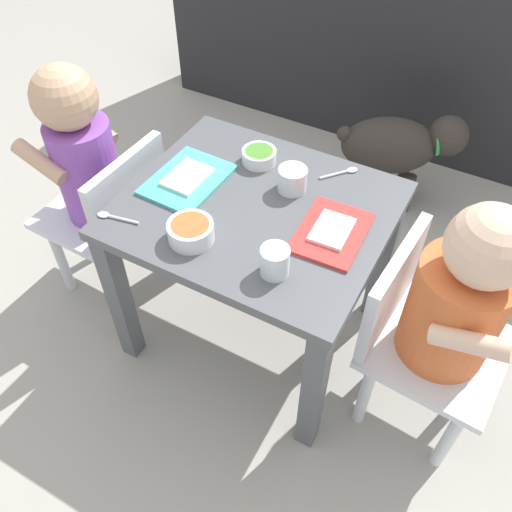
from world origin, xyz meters
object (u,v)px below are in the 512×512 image
(food_tray_left, at_px, (188,178))
(food_tray_right, at_px, (332,231))
(seated_child_left, at_px, (89,166))
(cereal_bowl_left_side, at_px, (191,231))
(water_cup_right, at_px, (292,181))
(veggie_bowl_far, at_px, (259,156))
(dog, at_px, (398,146))
(water_cup_left, at_px, (275,263))
(spoon_by_left_tray, at_px, (114,217))
(dining_table, at_px, (256,234))
(spoon_by_right_tray, at_px, (343,172))
(seated_child_right, at_px, (453,304))

(food_tray_left, xyz_separation_m, food_tray_right, (0.36, 0.00, 0.00))
(seated_child_left, distance_m, cereal_bowl_left_side, 0.40)
(water_cup_right, xyz_separation_m, veggie_bowl_far, (-0.11, 0.05, -0.01))
(dog, relative_size, cereal_bowl_left_side, 4.23)
(water_cup_left, bearing_deg, spoon_by_left_tray, -175.45)
(cereal_bowl_left_side, xyz_separation_m, spoon_by_left_tray, (-0.18, -0.03, -0.02))
(dining_table, xyz_separation_m, veggie_bowl_far, (-0.07, 0.14, 0.10))
(water_cup_left, xyz_separation_m, water_cup_right, (-0.08, 0.24, -0.00))
(food_tray_left, bearing_deg, water_cup_left, -26.81)
(water_cup_left, relative_size, spoon_by_right_tray, 0.74)
(spoon_by_right_tray, bearing_deg, food_tray_right, -73.82)
(cereal_bowl_left_side, distance_m, spoon_by_right_tray, 0.40)
(food_tray_right, bearing_deg, dog, 93.52)
(dining_table, bearing_deg, spoon_by_left_tray, -144.00)
(dog, distance_m, cereal_bowl_left_side, 0.92)
(seated_child_right, height_order, spoon_by_left_tray, seated_child_right)
(water_cup_left, bearing_deg, food_tray_right, 70.05)
(seated_child_right, bearing_deg, cereal_bowl_left_side, -165.90)
(spoon_by_right_tray, bearing_deg, water_cup_right, -126.32)
(seated_child_right, height_order, dog, seated_child_right)
(seated_child_left, distance_m, spoon_by_right_tray, 0.62)
(seated_child_right, relative_size, water_cup_left, 10.71)
(seated_child_left, bearing_deg, spoon_by_right_tray, 22.27)
(veggie_bowl_far, bearing_deg, water_cup_left, -56.61)
(dog, xyz_separation_m, spoon_by_left_tray, (-0.39, -0.89, 0.24))
(dining_table, height_order, food_tray_right, food_tray_right)
(food_tray_right, bearing_deg, dining_table, -179.34)
(water_cup_right, bearing_deg, cereal_bowl_left_side, -114.74)
(dining_table, relative_size, food_tray_left, 2.82)
(seated_child_left, bearing_deg, water_cup_right, 14.40)
(food_tray_left, xyz_separation_m, water_cup_left, (0.30, -0.15, 0.02))
(spoon_by_left_tray, bearing_deg, water_cup_right, 42.72)
(dog, bearing_deg, seated_child_left, -128.36)
(water_cup_right, distance_m, spoon_by_right_tray, 0.14)
(dog, relative_size, water_cup_left, 6.49)
(seated_child_left, xyz_separation_m, food_tray_right, (0.63, 0.04, 0.04))
(dining_table, bearing_deg, dog, 79.03)
(seated_child_right, distance_m, food_tray_right, 0.28)
(food_tray_right, bearing_deg, seated_child_right, -5.13)
(water_cup_right, bearing_deg, dog, 81.41)
(veggie_bowl_far, bearing_deg, dining_table, -63.97)
(dining_table, relative_size, seated_child_left, 0.84)
(seated_child_right, distance_m, veggie_bowl_far, 0.55)
(food_tray_right, height_order, spoon_by_right_tray, food_tray_right)
(food_tray_right, distance_m, water_cup_left, 0.16)
(seated_child_left, bearing_deg, cereal_bowl_left_side, -16.80)
(seated_child_right, xyz_separation_m, food_tray_left, (-0.63, 0.02, 0.05))
(seated_child_left, relative_size, veggie_bowl_far, 8.44)
(seated_child_right, height_order, food_tray_left, seated_child_right)
(water_cup_right, xyz_separation_m, spoon_by_right_tray, (0.08, 0.11, -0.02))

